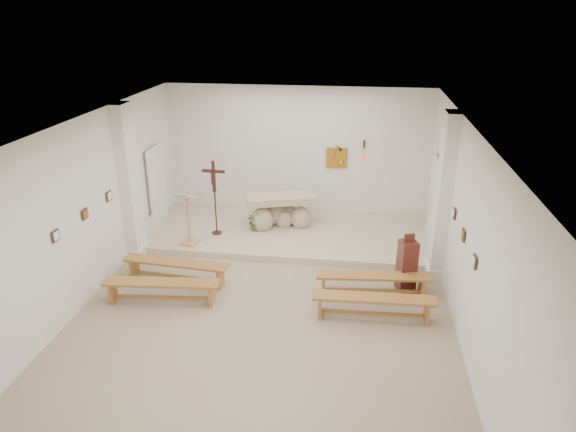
# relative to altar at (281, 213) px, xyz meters

# --- Properties ---
(ground) EXTENTS (7.00, 10.00, 0.00)m
(ground) POSITION_rel_altar_xyz_m (0.25, -3.74, -0.50)
(ground) COLOR tan
(ground) RESTS_ON ground
(wall_left) EXTENTS (0.02, 10.00, 3.50)m
(wall_left) POSITION_rel_altar_xyz_m (-3.24, -3.74, 1.25)
(wall_left) COLOR white
(wall_left) RESTS_ON ground
(wall_right) EXTENTS (0.02, 10.00, 3.50)m
(wall_right) POSITION_rel_altar_xyz_m (3.74, -3.74, 1.25)
(wall_right) COLOR white
(wall_right) RESTS_ON ground
(wall_back) EXTENTS (7.00, 0.02, 3.50)m
(wall_back) POSITION_rel_altar_xyz_m (0.25, 1.25, 1.25)
(wall_back) COLOR white
(wall_back) RESTS_ON ground
(ceiling) EXTENTS (7.00, 10.00, 0.02)m
(ceiling) POSITION_rel_altar_xyz_m (0.25, -3.74, 2.99)
(ceiling) COLOR silver
(ceiling) RESTS_ON wall_back
(sanctuary_platform) EXTENTS (6.98, 3.00, 0.15)m
(sanctuary_platform) POSITION_rel_altar_xyz_m (0.25, -0.24, -0.42)
(sanctuary_platform) COLOR #C4B697
(sanctuary_platform) RESTS_ON ground
(pilaster_left) EXTENTS (0.26, 0.55, 3.50)m
(pilaster_left) POSITION_rel_altar_xyz_m (-3.12, -1.74, 1.25)
(pilaster_left) COLOR white
(pilaster_left) RESTS_ON ground
(pilaster_right) EXTENTS (0.26, 0.55, 3.50)m
(pilaster_right) POSITION_rel_altar_xyz_m (3.62, -1.74, 1.25)
(pilaster_right) COLOR white
(pilaster_right) RESTS_ON ground
(gold_wall_relief) EXTENTS (0.55, 0.04, 0.55)m
(gold_wall_relief) POSITION_rel_altar_xyz_m (1.30, 1.22, 1.15)
(gold_wall_relief) COLOR #BF8B2D
(gold_wall_relief) RESTS_ON wall_back
(sanctuary_lamp) EXTENTS (0.11, 0.36, 0.44)m
(sanctuary_lamp) POSITION_rel_altar_xyz_m (2.00, 0.97, 1.31)
(sanctuary_lamp) COLOR black
(sanctuary_lamp) RESTS_ON wall_back
(station_frame_left_front) EXTENTS (0.03, 0.20, 0.20)m
(station_frame_left_front) POSITION_rel_altar_xyz_m (-3.22, -4.54, 1.22)
(station_frame_left_front) COLOR #3F271B
(station_frame_left_front) RESTS_ON wall_left
(station_frame_left_mid) EXTENTS (0.03, 0.20, 0.20)m
(station_frame_left_mid) POSITION_rel_altar_xyz_m (-3.22, -3.54, 1.22)
(station_frame_left_mid) COLOR #3F271B
(station_frame_left_mid) RESTS_ON wall_left
(station_frame_left_rear) EXTENTS (0.03, 0.20, 0.20)m
(station_frame_left_rear) POSITION_rel_altar_xyz_m (-3.22, -2.54, 1.22)
(station_frame_left_rear) COLOR #3F271B
(station_frame_left_rear) RESTS_ON wall_left
(station_frame_right_front) EXTENTS (0.03, 0.20, 0.20)m
(station_frame_right_front) POSITION_rel_altar_xyz_m (3.72, -4.54, 1.22)
(station_frame_right_front) COLOR #3F271B
(station_frame_right_front) RESTS_ON wall_right
(station_frame_right_mid) EXTENTS (0.03, 0.20, 0.20)m
(station_frame_right_mid) POSITION_rel_altar_xyz_m (3.72, -3.54, 1.22)
(station_frame_right_mid) COLOR #3F271B
(station_frame_right_mid) RESTS_ON wall_right
(station_frame_right_rear) EXTENTS (0.03, 0.20, 0.20)m
(station_frame_right_rear) POSITION_rel_altar_xyz_m (3.72, -2.54, 1.22)
(station_frame_right_rear) COLOR #3F271B
(station_frame_right_rear) RESTS_ON wall_right
(radiator_left) EXTENTS (0.10, 0.85, 0.52)m
(radiator_left) POSITION_rel_altar_xyz_m (-3.18, -1.04, -0.23)
(radiator_left) COLOR silver
(radiator_left) RESTS_ON ground
(radiator_right) EXTENTS (0.10, 0.85, 0.52)m
(radiator_right) POSITION_rel_altar_xyz_m (3.68, -1.04, -0.23)
(radiator_right) COLOR silver
(radiator_right) RESTS_ON ground
(altar) EXTENTS (1.88, 1.16, 0.91)m
(altar) POSITION_rel_altar_xyz_m (0.00, 0.00, 0.00)
(altar) COLOR #C6B797
(altar) RESTS_ON sanctuary_platform
(lectern) EXTENTS (0.53, 0.48, 1.29)m
(lectern) POSITION_rel_altar_xyz_m (-1.99, -1.34, 0.29)
(lectern) COLOR tan
(lectern) RESTS_ON sanctuary_platform
(crucifix_stand) EXTENTS (0.56, 0.24, 1.86)m
(crucifix_stand) POSITION_rel_altar_xyz_m (-1.50, -0.69, 0.72)
(crucifix_stand) COLOR #381A11
(crucifix_stand) RESTS_ON sanctuary_platform
(potted_plant) EXTENTS (0.59, 0.56, 0.51)m
(potted_plant) POSITION_rel_altar_xyz_m (-0.58, -0.33, -0.09)
(potted_plant) COLOR #325A24
(potted_plant) RESTS_ON sanctuary_platform
(donation_pedestal) EXTENTS (0.42, 0.42, 1.24)m
(donation_pedestal) POSITION_rel_altar_xyz_m (2.95, -2.53, 0.05)
(donation_pedestal) COLOR #512017
(donation_pedestal) RESTS_ON ground
(bench_left_front) EXTENTS (2.26, 0.55, 0.47)m
(bench_left_front) POSITION_rel_altar_xyz_m (-1.77, -2.88, -0.14)
(bench_left_front) COLOR #A67030
(bench_left_front) RESTS_ON ground
(bench_right_front) EXTENTS (2.26, 0.56, 0.47)m
(bench_right_front) POSITION_rel_altar_xyz_m (2.28, -2.88, -0.14)
(bench_right_front) COLOR #A67030
(bench_right_front) RESTS_ON ground
(bench_left_second) EXTENTS (2.26, 0.56, 0.47)m
(bench_left_second) POSITION_rel_altar_xyz_m (-1.77, -3.71, -0.14)
(bench_left_second) COLOR #A67030
(bench_left_second) RESTS_ON ground
(bench_right_second) EXTENTS (2.25, 0.43, 0.47)m
(bench_right_second) POSITION_rel_altar_xyz_m (2.28, -3.71, -0.14)
(bench_right_second) COLOR #A67030
(bench_right_second) RESTS_ON ground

